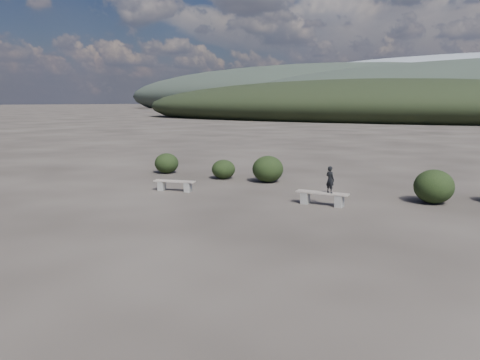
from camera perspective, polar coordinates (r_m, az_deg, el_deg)
The scene contains 8 objects.
ground at distance 13.97m, azimuth -6.04°, elevation -6.64°, with size 1200.00×1200.00×0.00m, color #292420.
bench_left at distance 20.69m, azimuth -7.98°, elevation -0.58°, with size 1.88×0.91×0.46m.
bench_right at distance 17.97m, azimuth 9.97°, elevation -2.09°, with size 2.03×0.56×0.50m.
seated_person at distance 17.77m, azimuth 10.92°, elevation 0.05°, with size 0.37×0.24×1.01m, color black.
shrub_a at distance 23.76m, azimuth -2.03°, elevation 1.32°, with size 1.19×1.19×0.98m, color black.
shrub_b at distance 22.77m, azimuth 3.41°, elevation 1.35°, with size 1.51×1.51×1.29m, color black.
shrub_d at distance 19.45m, azimuth 22.56°, elevation -0.74°, with size 1.50×1.50×1.31m, color black.
shrub_f at distance 25.95m, azimuth -8.94°, elevation 2.04°, with size 1.30×1.30×1.10m, color black.
Camera 1 is at (8.21, -10.62, 3.87)m, focal length 35.00 mm.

